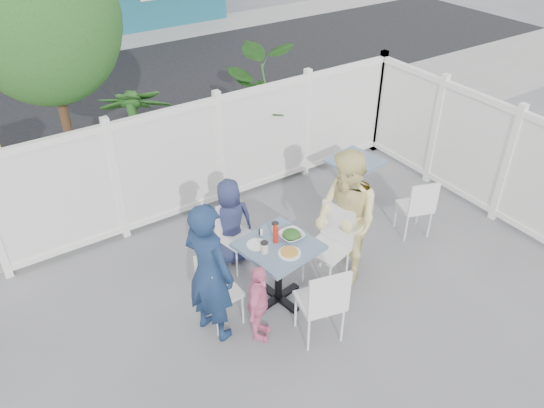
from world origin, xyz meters
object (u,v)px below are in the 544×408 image
chair_left (215,289)px  toddler (259,304)px  chair_right (331,240)px  chair_back (233,230)px  chair_near (324,300)px  woman (346,219)px  spare_table (354,170)px  man (209,272)px  main_table (279,257)px  boy (230,222)px

chair_left → toddler: bearing=33.5°
chair_right → chair_back: (-0.78, 0.85, -0.07)m
chair_near → woman: woman is taller
spare_table → toddler: bearing=-150.1°
chair_near → spare_table: bearing=56.7°
toddler → spare_table: bearing=-15.1°
chair_left → toddler: toddler is taller
chair_left → woman: woman is taller
man → chair_right: bearing=-109.4°
main_table → chair_back: size_ratio=1.01×
chair_left → chair_back: size_ratio=1.01×
main_table → boy: bearing=95.0°
main_table → chair_right: size_ratio=0.89×
chair_right → woman: 0.31m
boy → toddler: size_ratio=1.22×
woman → main_table: bearing=-87.1°
spare_table → chair_near: bearing=-137.3°
chair_back → toddler: toddler is taller
chair_back → chair_near: 1.57m
man → toddler: bearing=-152.1°
main_table → man: size_ratio=0.53×
main_table → chair_back: 0.84m
toddler → chair_near: bearing=-82.4°
chair_near → boy: 1.64m
woman → chair_near: bearing=-43.2°
chair_left → spare_table: bearing=108.7°
woman → man: bearing=-84.7°
chair_left → chair_right: chair_right is taller
chair_back → spare_table: bearing=174.7°
chair_left → toddler: 0.49m
spare_table → boy: (-2.08, -0.18, 0.04)m
chair_left → chair_near: bearing=43.4°
chair_near → boy: (-0.12, 1.63, 0.00)m
spare_table → chair_back: (-2.08, -0.25, -0.03)m
spare_table → chair_right: chair_right is taller
chair_left → woman: bearing=83.6°
woman → chair_back: bearing=-126.4°
main_table → woman: woman is taller
chair_right → toddler: chair_right is taller
chair_right → man: bearing=73.2°
woman → toddler: size_ratio=1.79×
spare_table → boy: 2.09m
chair_near → man: size_ratio=0.60×
main_table → chair_near: size_ratio=0.89×
toddler → chair_back: bearing=26.8°
toddler → chair_left: bearing=80.0°
chair_right → spare_table: bearing=-66.0°
chair_back → man: size_ratio=0.52×
chair_right → chair_near: (-0.66, -0.71, -0.00)m
boy → chair_back: bearing=101.6°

